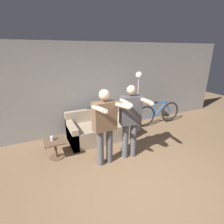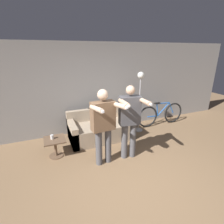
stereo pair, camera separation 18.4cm
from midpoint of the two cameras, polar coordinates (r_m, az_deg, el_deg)
ground_plane at (r=3.51m, az=7.59°, el=-23.18°), size 16.00×16.00×0.00m
wall_back at (r=5.20m, az=-8.15°, el=7.46°), size 10.00×0.05×2.60m
couch at (r=4.95m, az=-5.06°, el=-5.63°), size 1.74×0.89×0.79m
person_left at (r=3.57m, az=-3.76°, el=-3.52°), size 0.59×0.70×1.66m
person_right at (r=3.81m, az=4.73°, el=-1.91°), size 0.59×0.73×1.69m
cat at (r=5.05m, az=-6.20°, el=2.17°), size 0.50×0.14×0.18m
floor_lamp at (r=5.16m, az=7.58°, el=7.49°), size 0.29×0.29×1.80m
side_table at (r=4.29m, az=-19.26°, el=-10.19°), size 0.47×0.47×0.45m
cup at (r=4.23m, az=-20.21°, el=-8.07°), size 0.07×0.07×0.10m
bicycle at (r=6.01m, az=14.00°, el=-0.51°), size 1.72×0.07×0.80m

